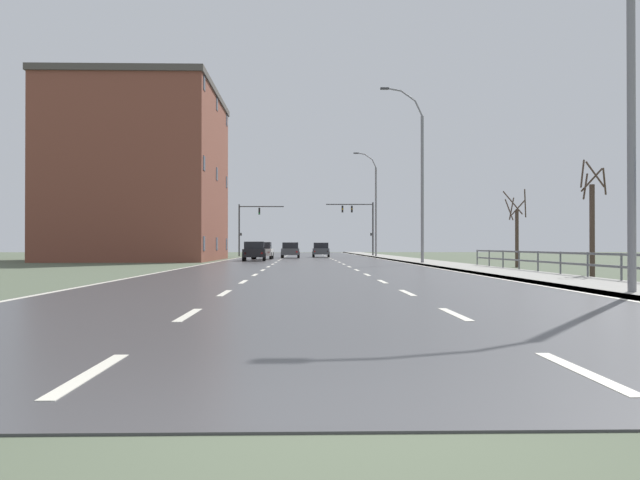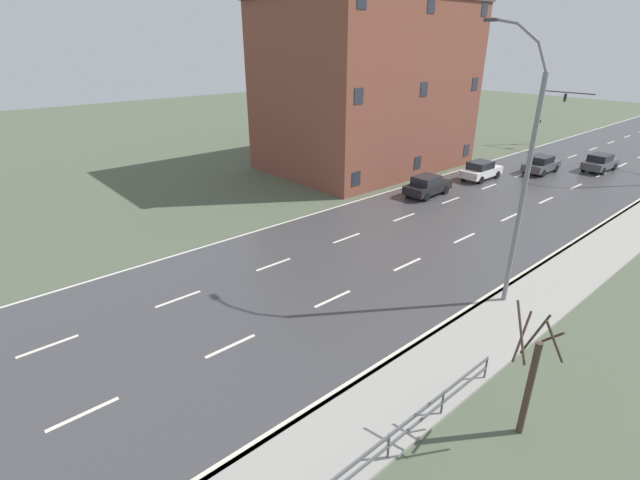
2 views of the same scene
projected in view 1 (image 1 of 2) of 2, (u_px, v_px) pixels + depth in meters
The scene contains 16 objects.
ground_plane at pixel (307, 262), 52.34m from camera, with size 160.00×160.00×0.12m.
road_asphalt_strip at pixel (307, 259), 64.33m from camera, with size 14.00×120.00×0.03m.
sidewalk_right at pixel (394, 258), 64.55m from camera, with size 3.00×120.00×0.12m.
guardrail at pixel (573, 260), 25.32m from camera, with size 0.07×28.09×1.00m.
street_lamp_foreground at pixel (624, 78), 16.25m from camera, with size 2.63×0.24×10.81m.
street_lamp_midground at pixel (420, 178), 44.74m from camera, with size 2.90×0.24×11.81m.
street_lamp_distant at pixel (375, 206), 73.23m from camera, with size 2.54×0.24×11.44m.
traffic_signal_right at pixel (361, 219), 79.26m from camera, with size 5.62×0.36×6.38m.
traffic_signal_left at pixel (248, 222), 79.58m from camera, with size 5.38×0.36×6.14m.
car_near_left at pixel (321, 250), 72.45m from camera, with size 1.93×4.15×1.57m.
car_far_left at pixel (263, 251), 61.65m from camera, with size 1.87×4.12×1.57m.
car_distant at pixel (254, 251), 54.50m from camera, with size 1.97×4.17×1.57m.
car_mid_centre at pixel (290, 250), 67.64m from camera, with size 1.85×4.10×1.57m.
brick_building at pixel (142, 175), 57.43m from camera, with size 12.97×17.59×14.49m.
bare_tree_near at pixel (592, 222), 26.09m from camera, with size 1.15×1.23×4.65m.
bare_tree_mid at pixel (517, 231), 38.11m from camera, with size 1.45×1.44×4.42m.
Camera 1 is at (-0.33, -4.36, 1.22)m, focal length 37.79 mm.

